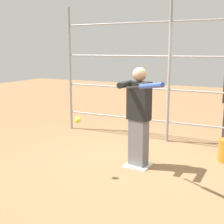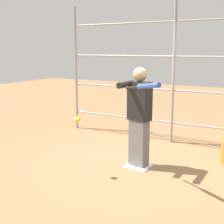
% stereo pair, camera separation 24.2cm
% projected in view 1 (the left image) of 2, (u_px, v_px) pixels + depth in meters
% --- Properties ---
extents(ground_plane, '(24.00, 24.00, 0.00)m').
position_uv_depth(ground_plane, '(138.00, 166.00, 5.22)').
color(ground_plane, olive).
extents(home_plate, '(0.40, 0.40, 0.02)m').
position_uv_depth(home_plate, '(138.00, 165.00, 5.21)').
color(home_plate, white).
rests_on(home_plate, ground).
extents(fence_backstop, '(4.90, 0.06, 2.87)m').
position_uv_depth(fence_backstop, '(169.00, 73.00, 6.33)').
color(fence_backstop, '#939399').
rests_on(fence_backstop, ground).
extents(batter, '(0.41, 0.61, 1.64)m').
position_uv_depth(batter, '(138.00, 114.00, 5.03)').
color(batter, slate).
rests_on(batter, ground).
extents(baseball_bat_swinging, '(0.72, 0.51, 0.18)m').
position_uv_depth(baseball_bat_swinging, '(148.00, 86.00, 4.13)').
color(baseball_bat_swinging, black).
extents(softball_in_flight, '(0.10, 0.10, 0.10)m').
position_uv_depth(softball_in_flight, '(78.00, 120.00, 4.64)').
color(softball_in_flight, yellow).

